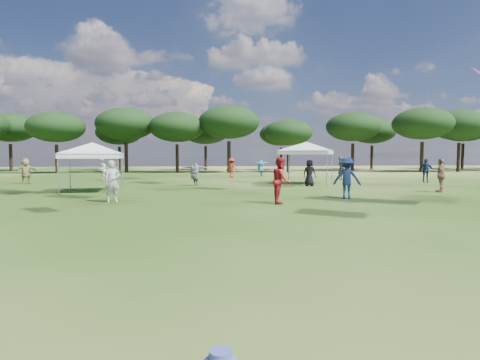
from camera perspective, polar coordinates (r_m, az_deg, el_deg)
The scene contains 4 objects.
tree_line at distance 48.79m, azimuth -2.93°, elevation 7.59°, with size 108.78×17.63×7.77m.
tent_left at distance 23.06m, azimuth -20.27°, elevation 4.71°, with size 6.16×6.16×2.98m.
tent_right at distance 28.07m, azimuth 9.46°, elevation 5.11°, with size 6.13×6.13×3.20m.
festival_crowd at distance 25.87m, azimuth -5.68°, elevation 1.08°, with size 31.64×22.38×1.93m.
Camera 1 is at (-0.46, -1.18, 2.01)m, focal length 30.00 mm.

